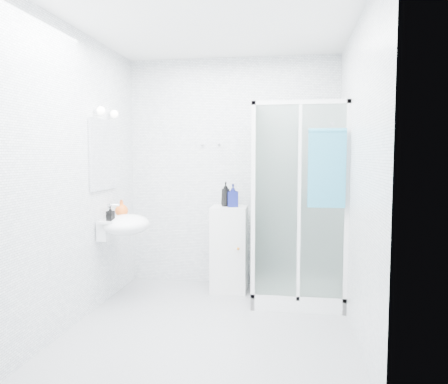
% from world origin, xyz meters
% --- Properties ---
extents(room, '(2.40, 2.60, 2.60)m').
position_xyz_m(room, '(0.00, 0.00, 1.30)').
color(room, white).
rests_on(room, ground).
extents(shower_enclosure, '(0.90, 0.95, 2.00)m').
position_xyz_m(shower_enclosure, '(0.67, 0.77, 0.45)').
color(shower_enclosure, white).
rests_on(shower_enclosure, ground).
extents(wall_basin, '(0.46, 0.56, 0.35)m').
position_xyz_m(wall_basin, '(-0.99, 0.45, 0.80)').
color(wall_basin, white).
rests_on(wall_basin, ground).
extents(mirror, '(0.02, 0.60, 0.70)m').
position_xyz_m(mirror, '(-1.19, 0.45, 1.50)').
color(mirror, white).
rests_on(mirror, room).
extents(vanity_lights, '(0.10, 0.40, 0.08)m').
position_xyz_m(vanity_lights, '(-1.14, 0.45, 1.92)').
color(vanity_lights, silver).
rests_on(vanity_lights, room).
extents(wall_hooks, '(0.23, 0.06, 0.03)m').
position_xyz_m(wall_hooks, '(-0.25, 1.26, 1.62)').
color(wall_hooks, silver).
rests_on(wall_hooks, room).
extents(storage_cabinet, '(0.40, 0.42, 0.94)m').
position_xyz_m(storage_cabinet, '(0.01, 1.00, 0.47)').
color(storage_cabinet, white).
rests_on(storage_cabinet, ground).
extents(hand_towel, '(0.34, 0.05, 0.72)m').
position_xyz_m(hand_towel, '(0.99, 0.36, 1.39)').
color(hand_towel, teal).
rests_on(hand_towel, shower_enclosure).
extents(shampoo_bottle_a, '(0.12, 0.12, 0.27)m').
position_xyz_m(shampoo_bottle_a, '(-0.04, 1.03, 1.07)').
color(shampoo_bottle_a, black).
rests_on(shampoo_bottle_a, storage_cabinet).
extents(shampoo_bottle_b, '(0.13, 0.13, 0.25)m').
position_xyz_m(shampoo_bottle_b, '(0.05, 0.99, 1.06)').
color(shampoo_bottle_b, navy).
rests_on(shampoo_bottle_b, storage_cabinet).
extents(soap_dispenser_orange, '(0.18, 0.18, 0.17)m').
position_xyz_m(soap_dispenser_orange, '(-1.07, 0.60, 0.95)').
color(soap_dispenser_orange, orange).
rests_on(soap_dispenser_orange, wall_basin).
extents(soap_dispenser_black, '(0.07, 0.08, 0.14)m').
position_xyz_m(soap_dispenser_black, '(-1.05, 0.28, 0.93)').
color(soap_dispenser_black, black).
rests_on(soap_dispenser_black, wall_basin).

